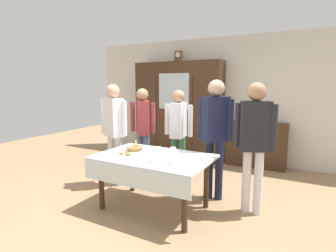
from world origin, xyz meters
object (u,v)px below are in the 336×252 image
object	(u,v)px
tea_cup_near_left	(172,163)
person_beside_shelf	(215,127)
tea_cup_front_edge	(152,161)
tea_cup_back_edge	(173,150)
dining_table	(152,164)
person_near_right_end	(114,124)
person_by_cabinet	(143,124)
pastry_plate	(125,155)
bread_basket	(135,148)
person_behind_table_right	(255,135)
spoon_back_edge	(154,154)
tea_cup_mid_left	(159,149)
spoon_near_left	(164,156)
book_stack	(257,120)
tea_cup_mid_right	(185,156)
mantel_clock	(179,56)
bookshelf_low	(256,145)
person_behind_table_left	(178,127)
wall_cabinet	(178,110)

from	to	relation	value
tea_cup_near_left	person_beside_shelf	size ratio (longest dim) A/B	0.07
tea_cup_front_edge	tea_cup_back_edge	bearing A→B (deg)	92.29
dining_table	person_near_right_end	world-z (taller)	person_near_right_end
tea_cup_near_left	person_near_right_end	world-z (taller)	person_near_right_end
tea_cup_front_edge	person_by_cabinet	bearing A→B (deg)	127.59
tea_cup_near_left	pastry_plate	distance (m)	0.74
bread_basket	person_behind_table_right	xyz separation A→B (m)	(1.59, 0.38, 0.27)
spoon_back_edge	dining_table	bearing A→B (deg)	-72.52
tea_cup_mid_left	person_behind_table_right	xyz separation A→B (m)	(1.27, 0.24, 0.28)
spoon_near_left	tea_cup_near_left	bearing A→B (deg)	-47.55
tea_cup_front_edge	person_near_right_end	xyz separation A→B (m)	(-1.18, 0.72, 0.26)
tea_cup_back_edge	tea_cup_near_left	world-z (taller)	same
tea_cup_mid_left	tea_cup_near_left	world-z (taller)	same
tea_cup_front_edge	book_stack	bearing A→B (deg)	75.96
tea_cup_back_edge	pastry_plate	distance (m)	0.69
book_stack	tea_cup_mid_right	distance (m)	2.57
mantel_clock	tea_cup_near_left	world-z (taller)	mantel_clock
person_beside_shelf	person_by_cabinet	bearing A→B (deg)	168.78
book_stack	spoon_near_left	bearing A→B (deg)	-105.71
bookshelf_low	tea_cup_mid_left	bearing A→B (deg)	-111.80
dining_table	tea_cup_front_edge	xyz separation A→B (m)	(0.14, -0.25, 0.13)
spoon_back_edge	person_behind_table_right	bearing A→B (deg)	18.96
tea_cup_near_left	tea_cup_front_edge	bearing A→B (deg)	-171.64
mantel_clock	tea_cup_front_edge	distance (m)	3.39
dining_table	tea_cup_front_edge	size ratio (longest dim) A/B	11.68
tea_cup_mid_right	bread_basket	size ratio (longest dim) A/B	0.54
tea_cup_near_left	tea_cup_front_edge	xyz separation A→B (m)	(-0.26, -0.04, 0.00)
tea_cup_mid_left	tea_cup_near_left	xyz separation A→B (m)	(0.47, -0.50, 0.00)
spoon_near_left	mantel_clock	bearing A→B (deg)	112.26
tea_cup_mid_right	spoon_near_left	world-z (taller)	tea_cup_mid_right
spoon_near_left	spoon_back_edge	distance (m)	0.18
person_near_right_end	person_behind_table_right	bearing A→B (deg)	1.52
bread_basket	tea_cup_near_left	bearing A→B (deg)	-24.66
bookshelf_low	pastry_plate	bearing A→B (deg)	-113.44
spoon_back_edge	book_stack	bearing A→B (deg)	70.43
mantel_clock	tea_cup_mid_right	bearing A→B (deg)	-62.23
tea_cup_near_left	bookshelf_low	bearing A→B (deg)	80.71
dining_table	mantel_clock	size ratio (longest dim) A/B	6.33
bookshelf_low	person_behind_table_right	xyz separation A→B (m)	(0.33, -2.11, 0.58)
tea_cup_near_left	tea_cup_front_edge	world-z (taller)	same
person_behind_table_left	person_by_cabinet	xyz separation A→B (m)	(-0.66, -0.10, 0.02)
bread_basket	tea_cup_mid_right	bearing A→B (deg)	-2.50
bookshelf_low	tea_cup_back_edge	size ratio (longest dim) A/B	9.02
wall_cabinet	spoon_near_left	distance (m)	2.75
wall_cabinet	spoon_near_left	size ratio (longest dim) A/B	18.37
bookshelf_low	person_behind_table_right	size ratio (longest dim) A/B	0.69
pastry_plate	wall_cabinet	bearing A→B (deg)	101.52
book_stack	bread_basket	bearing A→B (deg)	-116.94
tea_cup_back_edge	spoon_near_left	bearing A→B (deg)	-85.37
dining_table	tea_cup_near_left	size ratio (longest dim) A/B	11.68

